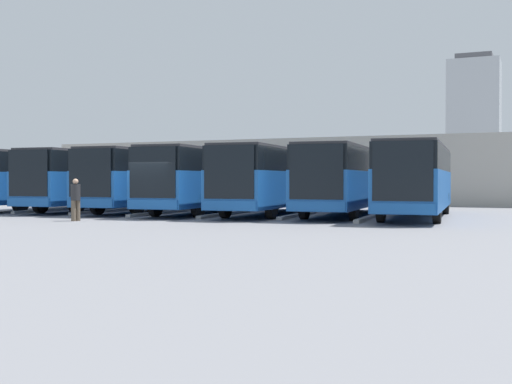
{
  "coord_description": "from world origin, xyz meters",
  "views": [
    {
      "loc": [
        -15.59,
        23.75,
        1.73
      ],
      "look_at": [
        -2.56,
        -6.12,
        1.12
      ],
      "focal_mm": 45.0,
      "sensor_mm": 36.0,
      "label": 1
    }
  ],
  "objects_px": {
    "bus_1": "(346,178)",
    "bus_4": "(154,178)",
    "bus_3": "(209,178)",
    "bus_2": "(273,178)",
    "bus_5": "(99,178)",
    "bus_0": "(417,178)",
    "bus_6": "(48,178)",
    "pedestrian": "(76,198)"
  },
  "relations": [
    {
      "from": "bus_1",
      "to": "bus_4",
      "type": "distance_m",
      "value": 10.65
    },
    {
      "from": "bus_2",
      "to": "bus_6",
      "type": "relative_size",
      "value": 1.0
    },
    {
      "from": "bus_1",
      "to": "bus_5",
      "type": "relative_size",
      "value": 1.0
    },
    {
      "from": "bus_1",
      "to": "bus_5",
      "type": "xyz_separation_m",
      "value": [
        14.18,
        0.69,
        0.0
      ]
    },
    {
      "from": "bus_5",
      "to": "bus_4",
      "type": "bearing_deg",
      "value": 177.16
    },
    {
      "from": "bus_3",
      "to": "pedestrian",
      "type": "height_order",
      "value": "bus_3"
    },
    {
      "from": "bus_3",
      "to": "pedestrian",
      "type": "bearing_deg",
      "value": 70.19
    },
    {
      "from": "bus_5",
      "to": "bus_6",
      "type": "xyz_separation_m",
      "value": [
        3.55,
        0.16,
        0.0
      ]
    },
    {
      "from": "bus_2",
      "to": "bus_6",
      "type": "bearing_deg",
      "value": -3.74
    },
    {
      "from": "bus_4",
      "to": "bus_3",
      "type": "bearing_deg",
      "value": 170.64
    },
    {
      "from": "bus_0",
      "to": "bus_1",
      "type": "relative_size",
      "value": 1.0
    },
    {
      "from": "bus_1",
      "to": "bus_6",
      "type": "relative_size",
      "value": 1.0
    },
    {
      "from": "bus_3",
      "to": "bus_6",
      "type": "height_order",
      "value": "same"
    },
    {
      "from": "bus_0",
      "to": "bus_2",
      "type": "xyz_separation_m",
      "value": [
        7.09,
        -0.04,
        0.0
      ]
    },
    {
      "from": "pedestrian",
      "to": "bus_5",
      "type": "bearing_deg",
      "value": 47.87
    },
    {
      "from": "bus_3",
      "to": "bus_4",
      "type": "xyz_separation_m",
      "value": [
        3.55,
        -0.3,
        0.0
      ]
    },
    {
      "from": "bus_4",
      "to": "bus_0",
      "type": "bearing_deg",
      "value": 174.99
    },
    {
      "from": "bus_4",
      "to": "bus_2",
      "type": "bearing_deg",
      "value": 174.89
    },
    {
      "from": "bus_1",
      "to": "bus_2",
      "type": "distance_m",
      "value": 3.61
    },
    {
      "from": "pedestrian",
      "to": "bus_1",
      "type": "bearing_deg",
      "value": -30.04
    },
    {
      "from": "bus_0",
      "to": "bus_5",
      "type": "distance_m",
      "value": 17.73
    },
    {
      "from": "bus_3",
      "to": "bus_6",
      "type": "bearing_deg",
      "value": -4.7
    },
    {
      "from": "bus_1",
      "to": "bus_4",
      "type": "relative_size",
      "value": 1.0
    },
    {
      "from": "bus_4",
      "to": "pedestrian",
      "type": "relative_size",
      "value": 6.97
    },
    {
      "from": "bus_6",
      "to": "pedestrian",
      "type": "relative_size",
      "value": 6.97
    },
    {
      "from": "bus_0",
      "to": "bus_5",
      "type": "relative_size",
      "value": 1.0
    },
    {
      "from": "bus_0",
      "to": "bus_1",
      "type": "distance_m",
      "value": 3.61
    },
    {
      "from": "bus_5",
      "to": "pedestrian",
      "type": "relative_size",
      "value": 6.97
    },
    {
      "from": "bus_0",
      "to": "pedestrian",
      "type": "height_order",
      "value": "bus_0"
    },
    {
      "from": "bus_1",
      "to": "bus_4",
      "type": "bearing_deg",
      "value": -1.39
    },
    {
      "from": "bus_5",
      "to": "pedestrian",
      "type": "distance_m",
      "value": 9.51
    },
    {
      "from": "bus_4",
      "to": "bus_6",
      "type": "bearing_deg",
      "value": -2.36
    },
    {
      "from": "bus_1",
      "to": "bus_5",
      "type": "height_order",
      "value": "same"
    },
    {
      "from": "bus_3",
      "to": "bus_6",
      "type": "relative_size",
      "value": 1.0
    },
    {
      "from": "bus_4",
      "to": "pedestrian",
      "type": "distance_m",
      "value": 8.35
    },
    {
      "from": "bus_5",
      "to": "bus_3",
      "type": "bearing_deg",
      "value": 173.9
    },
    {
      "from": "bus_0",
      "to": "bus_2",
      "type": "bearing_deg",
      "value": -4.91
    },
    {
      "from": "bus_2",
      "to": "pedestrian",
      "type": "height_order",
      "value": "bus_2"
    },
    {
      "from": "bus_0",
      "to": "bus_2",
      "type": "height_order",
      "value": "same"
    },
    {
      "from": "bus_3",
      "to": "pedestrian",
      "type": "relative_size",
      "value": 6.97
    },
    {
      "from": "bus_2",
      "to": "bus_4",
      "type": "bearing_deg",
      "value": -5.11
    },
    {
      "from": "bus_0",
      "to": "pedestrian",
      "type": "bearing_deg",
      "value": 27.72
    }
  ]
}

